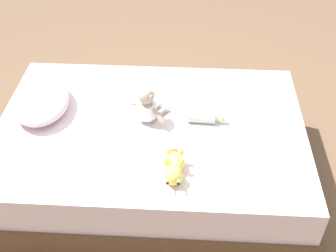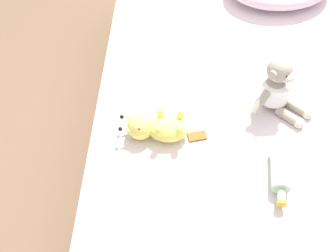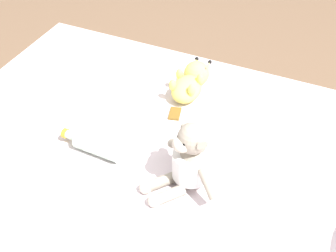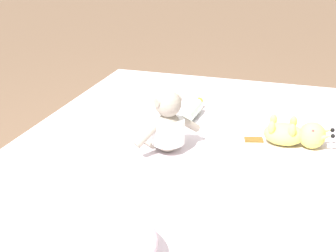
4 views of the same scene
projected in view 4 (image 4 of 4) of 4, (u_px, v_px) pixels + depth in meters
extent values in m
plane|color=brown|center=(180.00, 249.00, 1.92)|extent=(16.00, 16.00, 0.00)
cube|color=brown|center=(180.00, 227.00, 1.87)|extent=(1.33, 1.93, 0.21)
cube|color=silver|center=(181.00, 177.00, 1.79)|extent=(1.29, 1.87, 0.24)
ellipsoid|color=silver|center=(56.00, 239.00, 1.13)|extent=(0.56, 0.45, 0.13)
ellipsoid|color=#9E9384|center=(168.00, 132.00, 1.70)|extent=(0.15, 0.15, 0.15)
cylinder|color=white|center=(168.00, 131.00, 1.70)|extent=(0.17, 0.17, 0.09)
sphere|color=#9E9384|center=(168.00, 104.00, 1.66)|extent=(0.10, 0.10, 0.10)
ellipsoid|color=beige|center=(162.00, 102.00, 1.69)|extent=(0.07, 0.08, 0.04)
sphere|color=black|center=(158.00, 99.00, 1.67)|extent=(0.01, 0.01, 0.01)
sphere|color=black|center=(166.00, 97.00, 1.69)|extent=(0.01, 0.01, 0.01)
cylinder|color=#9E9384|center=(157.00, 103.00, 1.63)|extent=(0.03, 0.03, 0.03)
cylinder|color=#9E9384|center=(178.00, 98.00, 1.68)|extent=(0.03, 0.03, 0.03)
cylinder|color=#9E9384|center=(146.00, 136.00, 1.65)|extent=(0.08, 0.09, 0.08)
cylinder|color=#9E9384|center=(189.00, 124.00, 1.75)|extent=(0.08, 0.09, 0.08)
cylinder|color=#9E9384|center=(147.00, 140.00, 1.78)|extent=(0.10, 0.09, 0.04)
cylinder|color=#9E9384|center=(160.00, 136.00, 1.81)|extent=(0.10, 0.09, 0.04)
sphere|color=beige|center=(140.00, 135.00, 1.82)|extent=(0.04, 0.04, 0.04)
sphere|color=beige|center=(153.00, 132.00, 1.85)|extent=(0.04, 0.04, 0.04)
ellipsoid|color=#EAE066|center=(284.00, 134.00, 1.77)|extent=(0.15, 0.11, 0.08)
sphere|color=#EAE066|center=(312.00, 135.00, 1.74)|extent=(0.10, 0.10, 0.10)
cone|color=#EAE066|center=(324.00, 131.00, 1.75)|extent=(0.06, 0.03, 0.05)
sphere|color=black|center=(333.00, 130.00, 1.74)|extent=(0.02, 0.02, 0.02)
cone|color=#EAE066|center=(324.00, 137.00, 1.70)|extent=(0.06, 0.03, 0.05)
sphere|color=black|center=(333.00, 136.00, 1.69)|extent=(0.02, 0.02, 0.02)
sphere|color=red|center=(313.00, 125.00, 1.75)|extent=(0.02, 0.02, 0.02)
sphere|color=red|center=(313.00, 132.00, 1.70)|extent=(0.02, 0.02, 0.02)
ellipsoid|color=#EAE066|center=(293.00, 122.00, 1.78)|extent=(0.03, 0.03, 0.05)
ellipsoid|color=#EAE066|center=(292.00, 130.00, 1.71)|extent=(0.03, 0.03, 0.05)
ellipsoid|color=#EAE066|center=(273.00, 120.00, 1.80)|extent=(0.03, 0.03, 0.05)
ellipsoid|color=#EAE066|center=(272.00, 127.00, 1.73)|extent=(0.03, 0.03, 0.05)
cube|color=brown|center=(254.00, 140.00, 1.81)|extent=(0.08, 0.06, 0.01)
cylinder|color=#B2D1B7|center=(190.00, 111.00, 2.01)|extent=(0.08, 0.17, 0.07)
cylinder|color=#B2D1B7|center=(197.00, 103.00, 2.10)|extent=(0.03, 0.05, 0.03)
cylinder|color=gold|center=(199.00, 101.00, 2.13)|extent=(0.04, 0.02, 0.03)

